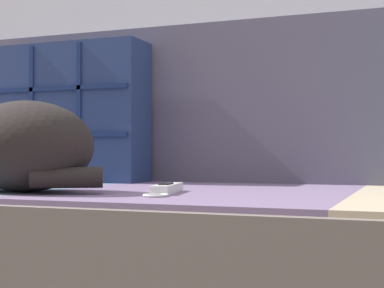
{
  "coord_description": "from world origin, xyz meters",
  "views": [
    {
      "loc": [
        0.53,
        -1.11,
        0.42
      ],
      "look_at": [
        0.08,
        0.05,
        0.43
      ],
      "focal_mm": 55.0,
      "sensor_mm": 36.0,
      "label": 1
    }
  ],
  "objects_px": {
    "game_remote_near": "(166,189)",
    "sleeping_cat": "(17,149)",
    "throw_pillow_quilted": "(68,113)",
    "couch": "(169,263)"
  },
  "relations": [
    {
      "from": "couch",
      "to": "game_remote_near",
      "type": "height_order",
      "value": "game_remote_near"
    },
    {
      "from": "couch",
      "to": "throw_pillow_quilted",
      "type": "bearing_deg",
      "value": 152.86
    },
    {
      "from": "sleeping_cat",
      "to": "game_remote_near",
      "type": "bearing_deg",
      "value": 13.44
    },
    {
      "from": "couch",
      "to": "throw_pillow_quilted",
      "type": "height_order",
      "value": "throw_pillow_quilted"
    },
    {
      "from": "couch",
      "to": "game_remote_near",
      "type": "xyz_separation_m",
      "value": [
        0.06,
        -0.15,
        0.18
      ]
    },
    {
      "from": "game_remote_near",
      "to": "sleeping_cat",
      "type": "bearing_deg",
      "value": -166.56
    },
    {
      "from": "couch",
      "to": "sleeping_cat",
      "type": "height_order",
      "value": "sleeping_cat"
    },
    {
      "from": "sleeping_cat",
      "to": "game_remote_near",
      "type": "relative_size",
      "value": 1.86
    },
    {
      "from": "throw_pillow_quilted",
      "to": "sleeping_cat",
      "type": "height_order",
      "value": "throw_pillow_quilted"
    },
    {
      "from": "throw_pillow_quilted",
      "to": "couch",
      "type": "bearing_deg",
      "value": -27.14
    }
  ]
}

